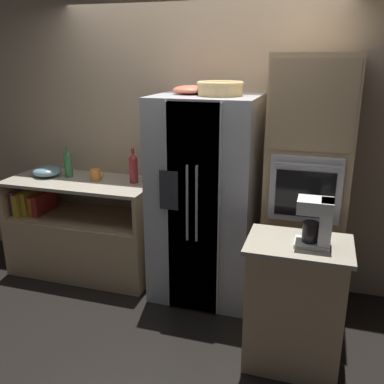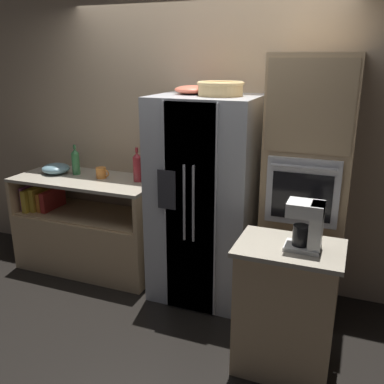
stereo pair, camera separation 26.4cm
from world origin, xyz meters
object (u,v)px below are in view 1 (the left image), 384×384
object	(u,v)px
refrigerator	(205,200)
coffee_maker	(318,221)
bottle_tall	(133,168)
bottle_short	(68,164)
fruit_bowl	(190,90)
mixing_bowl	(47,171)
mug	(96,175)
wall_oven	(306,188)
wicker_basket	(220,88)

from	to	relation	value
refrigerator	coffee_maker	world-z (taller)	refrigerator
bottle_tall	bottle_short	xyz separation A→B (m)	(-0.69, 0.00, -0.01)
fruit_bowl	mixing_bowl	bearing A→B (deg)	-179.75
fruit_bowl	mug	world-z (taller)	fruit_bowl
wall_oven	fruit_bowl	size ratio (longest dim) A/B	7.17
bottle_tall	mixing_bowl	world-z (taller)	bottle_tall
refrigerator	mug	size ratio (longest dim) A/B	12.94
wall_oven	bottle_tall	size ratio (longest dim) A/B	6.50
wall_oven	fruit_bowl	bearing A→B (deg)	178.94
wicker_basket	fruit_bowl	world-z (taller)	wicker_basket
bottle_tall	mixing_bowl	xyz separation A→B (m)	(-0.89, -0.05, -0.09)
bottle_short	mug	world-z (taller)	bottle_short
mug	mixing_bowl	world-z (taller)	mug
wall_oven	mug	distance (m)	1.92
fruit_bowl	bottle_short	bearing A→B (deg)	178.06
wall_oven	bottle_short	size ratio (longest dim) A/B	7.06
wall_oven	bottle_short	xyz separation A→B (m)	(-2.23, 0.06, 0.02)
bottle_tall	fruit_bowl	bearing A→B (deg)	-4.24
wicker_basket	refrigerator	bearing A→B (deg)	179.50
mug	coffee_maker	bearing A→B (deg)	-22.53
coffee_maker	mug	bearing A→B (deg)	157.47
refrigerator	wall_oven	xyz separation A→B (m)	(0.83, 0.05, 0.17)
bottle_tall	mixing_bowl	distance (m)	0.90
bottle_tall	mixing_bowl	size ratio (longest dim) A/B	1.18
wall_oven	refrigerator	bearing A→B (deg)	-176.27
wall_oven	bottle_tall	world-z (taller)	wall_oven
bottle_short	bottle_tall	bearing A→B (deg)	-0.05
bottle_short	mug	size ratio (longest dim) A/B	2.17
fruit_bowl	coffee_maker	size ratio (longest dim) A/B	0.95
bottle_short	coffee_maker	world-z (taller)	bottle_short
wicker_basket	mixing_bowl	world-z (taller)	wicker_basket
refrigerator	wall_oven	size ratio (longest dim) A/B	0.84
bottle_short	refrigerator	bearing A→B (deg)	-4.69
wall_oven	coffee_maker	bearing A→B (deg)	-82.40
fruit_bowl	coffee_maker	xyz separation A→B (m)	(1.09, -0.83, -0.71)
bottle_tall	bottle_short	distance (m)	0.69
wall_oven	wicker_basket	distance (m)	1.05
bottle_short	mug	bearing A→B (deg)	-5.63
mug	mixing_bowl	distance (m)	0.52
fruit_bowl	bottle_short	distance (m)	1.44
bottle_tall	mug	distance (m)	0.39
refrigerator	bottle_short	bearing A→B (deg)	175.31
fruit_bowl	mug	size ratio (longest dim) A/B	2.14
wicker_basket	coffee_maker	world-z (taller)	wicker_basket
fruit_bowl	bottle_tall	size ratio (longest dim) A/B	0.91
wicker_basket	bottle_tall	world-z (taller)	wicker_basket
refrigerator	coffee_maker	size ratio (longest dim) A/B	5.73
wall_oven	mixing_bowl	world-z (taller)	wall_oven
bottle_short	mixing_bowl	size ratio (longest dim) A/B	1.08
bottle_short	mixing_bowl	xyz separation A→B (m)	(-0.21, -0.05, -0.08)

